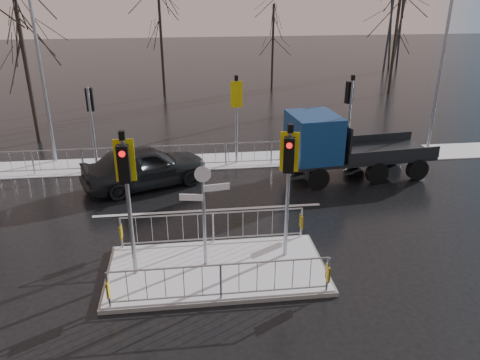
{
  "coord_description": "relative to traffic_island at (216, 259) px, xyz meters",
  "views": [
    {
      "loc": [
        -0.69,
        -10.94,
        7.41
      ],
      "look_at": [
        0.91,
        2.18,
        1.8
      ],
      "focal_mm": 35.0,
      "sensor_mm": 36.0,
      "label": 1
    }
  ],
  "objects": [
    {
      "name": "lane_markings",
      "position": [
        0.01,
        -0.34,
        -0.39
      ],
      "size": [
        8.0,
        11.38,
        0.01
      ],
      "color": "silver",
      "rests_on": "ground"
    },
    {
      "name": "snow_verge",
      "position": [
        0.01,
        8.59,
        -0.37
      ],
      "size": [
        30.0,
        2.0,
        0.04
      ],
      "primitive_type": "cube",
      "color": "white",
      "rests_on": "ground"
    },
    {
      "name": "tree_near_b",
      "position": [
        -7.99,
        12.49,
        4.76
      ],
      "size": [
        4.0,
        4.0,
        7.55
      ],
      "color": "black",
      "rests_on": "ground"
    },
    {
      "name": "street_lamp_left",
      "position": [
        -6.42,
        9.49,
        4.1
      ],
      "size": [
        1.25,
        0.18,
        8.2
      ],
      "color": "#9398A0",
      "rests_on": "ground"
    },
    {
      "name": "tree_far_b",
      "position": [
        6.01,
        23.99,
        3.79
      ],
      "size": [
        3.25,
        3.25,
        6.14
      ],
      "color": "black",
      "rests_on": "ground"
    },
    {
      "name": "flatbed_truck",
      "position": [
        5.12,
        6.14,
        1.06
      ],
      "size": [
        6.05,
        2.73,
        2.72
      ],
      "color": "black",
      "rests_on": "ground"
    },
    {
      "name": "car_far_lane",
      "position": [
        -2.29,
        6.26,
        0.43
      ],
      "size": [
        5.19,
        3.5,
        1.64
      ],
      "primitive_type": "imported",
      "rotation": [
        0.0,
        0.0,
        1.93
      ],
      "color": "black",
      "rests_on": "ground"
    },
    {
      "name": "tree_far_a",
      "position": [
        -1.99,
        21.99,
        4.43
      ],
      "size": [
        3.75,
        3.75,
        7.08
      ],
      "color": "black",
      "rests_on": "ground"
    },
    {
      "name": "ground",
      "position": [
        0.01,
        -0.01,
        -0.39
      ],
      "size": [
        120.0,
        120.0,
        0.0
      ],
      "primitive_type": "plane",
      "color": "black",
      "rests_on": "ground"
    },
    {
      "name": "traffic_island",
      "position": [
        0.0,
        0.0,
        0.0
      ],
      "size": [
        6.0,
        3.04,
        4.15
      ],
      "color": "slate",
      "rests_on": "ground"
    },
    {
      "name": "far_kerb_fixtures",
      "position": [
        0.31,
        8.08,
        0.63
      ],
      "size": [
        18.0,
        0.65,
        3.83
      ],
      "color": "#9398A0",
      "rests_on": "ground"
    },
    {
      "name": "street_lamp_right",
      "position": [
        10.58,
        8.49,
        4.0
      ],
      "size": [
        1.25,
        0.18,
        8.0
      ],
      "color": "#9398A0",
      "rests_on": "ground"
    },
    {
      "name": "tree_far_c",
      "position": [
        14.01,
        20.99,
        4.76
      ],
      "size": [
        4.0,
        4.0,
        7.55
      ],
      "color": "black",
      "rests_on": "ground"
    }
  ]
}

